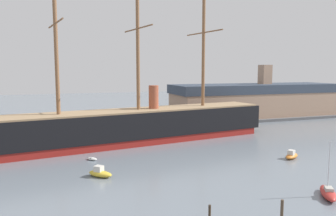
# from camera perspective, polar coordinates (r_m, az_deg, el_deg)

# --- Properties ---
(tall_ship) EXTENTS (70.36, 18.82, 33.96)m
(tall_ship) POSITION_cam_1_polar(r_m,az_deg,el_deg) (70.62, -5.03, -2.91)
(tall_ship) COLOR maroon
(tall_ship) RESTS_ON ground
(sailboat_foreground_right) EXTENTS (4.20, 5.24, 6.82)m
(sailboat_foreground_right) POSITION_cam_1_polar(r_m,az_deg,el_deg) (45.88, 25.63, -12.86)
(sailboat_foreground_right) COLOR #B22D28
(sailboat_foreground_right) RESTS_ON ground
(motorboat_mid_left) EXTENTS (3.81, 3.80, 1.59)m
(motorboat_mid_left) POSITION_cam_1_polar(r_m,az_deg,el_deg) (49.83, -11.51, -10.81)
(motorboat_mid_left) COLOR gold
(motorboat_mid_left) RESTS_ON ground
(motorboat_mid_right) EXTENTS (3.94, 3.08, 1.54)m
(motorboat_mid_right) POSITION_cam_1_polar(r_m,az_deg,el_deg) (62.12, 20.34, -7.61)
(motorboat_mid_right) COLOR orange
(motorboat_mid_right) RESTS_ON ground
(dinghy_alongside_bow) EXTENTS (2.00, 2.21, 0.49)m
(dinghy_alongside_bow) POSITION_cam_1_polar(r_m,az_deg,el_deg) (58.83, -12.81, -8.44)
(dinghy_alongside_bow) COLOR silver
(dinghy_alongside_bow) RESTS_ON ground
(dinghy_distant_centre) EXTENTS (3.00, 2.26, 0.65)m
(dinghy_distant_centre) POSITION_cam_1_polar(r_m,az_deg,el_deg) (89.07, -2.14, -3.10)
(dinghy_distant_centre) COLOR silver
(dinghy_distant_centre) RESTS_ON ground
(mooring_piling_nearest) EXTENTS (0.27, 0.27, 1.62)m
(mooring_piling_nearest) POSITION_cam_1_polar(r_m,az_deg,el_deg) (36.02, 7.12, -17.28)
(mooring_piling_nearest) COLOR #382B1E
(mooring_piling_nearest) RESTS_ON ground
(mooring_piling_left_pair) EXTENTS (0.32, 0.32, 2.20)m
(mooring_piling_left_pair) POSITION_cam_1_polar(r_m,az_deg,el_deg) (37.40, 18.86, -16.18)
(mooring_piling_left_pair) COLOR #4C3D2D
(mooring_piling_left_pair) RESTS_ON ground
(dockside_warehouse_right) EXTENTS (58.28, 17.99, 16.75)m
(dockside_warehouse_right) POSITION_cam_1_polar(r_m,az_deg,el_deg) (109.34, 14.69, 1.15)
(dockside_warehouse_right) COLOR #565659
(dockside_warehouse_right) RESTS_ON ground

